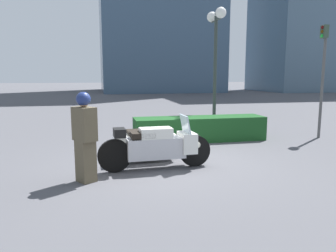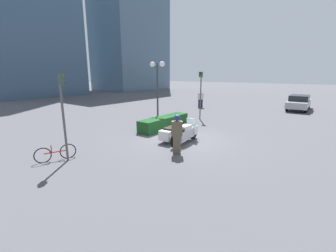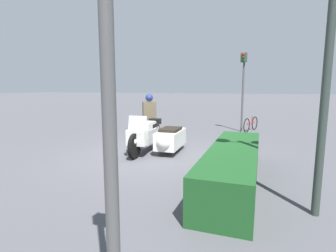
{
  "view_description": "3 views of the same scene",
  "coord_description": "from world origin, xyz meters",
  "px_view_note": "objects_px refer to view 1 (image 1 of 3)",
  "views": [
    {
      "loc": [
        -1.6,
        -7.2,
        2.06
      ],
      "look_at": [
        0.03,
        0.17,
        0.87
      ],
      "focal_mm": 35.0,
      "sensor_mm": 36.0,
      "label": 1
    },
    {
      "loc": [
        -9.61,
        -6.28,
        3.45
      ],
      "look_at": [
        -1.4,
        -0.06,
        1.05
      ],
      "focal_mm": 24.0,
      "sensor_mm": 36.0,
      "label": 2
    },
    {
      "loc": [
        6.94,
        2.97,
        1.97
      ],
      "look_at": [
        -0.62,
        0.28,
        0.79
      ],
      "focal_mm": 28.0,
      "sensor_mm": 36.0,
      "label": 3
    }
  ],
  "objects_px": {
    "hedge_bush_curbside": "(200,129)",
    "traffic_light_near": "(323,65)",
    "officer_rider": "(85,135)",
    "twin_lamp_post": "(216,38)",
    "police_motorcycle": "(153,144)"
  },
  "relations": [
    {
      "from": "hedge_bush_curbside",
      "to": "traffic_light_near",
      "type": "distance_m",
      "value": 4.44
    },
    {
      "from": "officer_rider",
      "to": "traffic_light_near",
      "type": "height_order",
      "value": "traffic_light_near"
    },
    {
      "from": "officer_rider",
      "to": "twin_lamp_post",
      "type": "bearing_deg",
      "value": 14.87
    },
    {
      "from": "hedge_bush_curbside",
      "to": "traffic_light_near",
      "type": "xyz_separation_m",
      "value": [
        3.96,
        -0.38,
        1.97
      ]
    },
    {
      "from": "officer_rider",
      "to": "twin_lamp_post",
      "type": "height_order",
      "value": "twin_lamp_post"
    },
    {
      "from": "hedge_bush_curbside",
      "to": "twin_lamp_post",
      "type": "height_order",
      "value": "twin_lamp_post"
    },
    {
      "from": "twin_lamp_post",
      "to": "traffic_light_near",
      "type": "relative_size",
      "value": 1.19
    },
    {
      "from": "police_motorcycle",
      "to": "traffic_light_near",
      "type": "relative_size",
      "value": 0.7
    },
    {
      "from": "officer_rider",
      "to": "traffic_light_near",
      "type": "xyz_separation_m",
      "value": [
        7.35,
        2.97,
        1.43
      ]
    },
    {
      "from": "hedge_bush_curbside",
      "to": "traffic_light_near",
      "type": "height_order",
      "value": "traffic_light_near"
    },
    {
      "from": "police_motorcycle",
      "to": "twin_lamp_post",
      "type": "xyz_separation_m",
      "value": [
        2.88,
        3.78,
        2.85
      ]
    },
    {
      "from": "traffic_light_near",
      "to": "officer_rider",
      "type": "bearing_deg",
      "value": 26.31
    },
    {
      "from": "twin_lamp_post",
      "to": "traffic_light_near",
      "type": "distance_m",
      "value": 3.6
    },
    {
      "from": "police_motorcycle",
      "to": "twin_lamp_post",
      "type": "bearing_deg",
      "value": 50.18
    },
    {
      "from": "police_motorcycle",
      "to": "officer_rider",
      "type": "height_order",
      "value": "officer_rider"
    }
  ]
}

